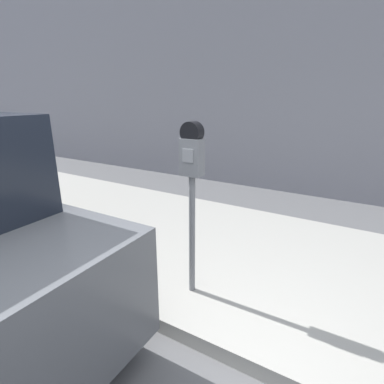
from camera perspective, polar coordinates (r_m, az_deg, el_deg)
name	(u,v)px	position (r m, az deg, el deg)	size (l,w,h in m)	color
sidewalk	(261,263)	(3.61, 13.04, -12.96)	(24.00, 2.80, 0.14)	#ADAAA3
building_facade	(336,5)	(6.41, 25.69, 29.44)	(24.00, 0.30, 6.69)	gray
parking_meter	(192,174)	(2.50, 0.00, 3.46)	(0.18, 0.13, 1.56)	slate
fire_hydrant	(28,197)	(4.88, -28.71, -0.77)	(0.26, 0.26, 0.76)	gold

